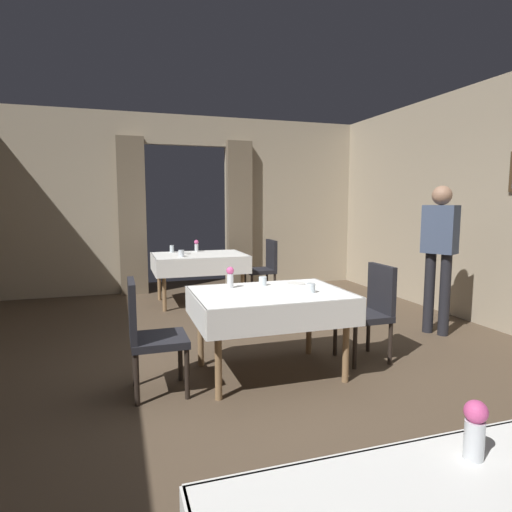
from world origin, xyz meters
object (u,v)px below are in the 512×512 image
object	(u,v)px
dining_table_mid	(270,301)
glass_mid_c	(263,281)
chair_far_right	(265,266)
dining_table_far	(199,260)
flower_vase_mid	(230,277)
person_waiter_by_doorway	(439,247)
plate_mid_d	(296,284)
glass_mid_b	(311,288)
glass_far_d	(181,253)
plate_far_b	(184,254)
chair_mid_right	(370,307)
flower_vase_far	(196,245)
flower_vase_near	(475,428)
glass_far_c	(172,249)
chair_mid_left	(148,331)

from	to	relation	value
dining_table_mid	glass_mid_c	world-z (taller)	glass_mid_c
dining_table_mid	chair_far_right	world-z (taller)	chair_far_right
dining_table_far	flower_vase_mid	distance (m)	2.71
glass_mid_c	person_waiter_by_doorway	distance (m)	2.25
flower_vase_mid	plate_mid_d	distance (m)	0.65
glass_mid_c	plate_mid_d	bearing A→B (deg)	-5.18
dining_table_mid	chair_far_right	size ratio (longest dim) A/B	1.45
chair_far_right	glass_mid_b	distance (m)	3.26
flower_vase_mid	glass_far_d	world-z (taller)	flower_vase_mid
plate_mid_d	plate_far_b	size ratio (longest dim) A/B	0.96
chair_mid_right	person_waiter_by_doorway	size ratio (longest dim) A/B	0.54
chair_mid_right	flower_vase_far	world-z (taller)	flower_vase_far
glass_mid_b	flower_vase_near	bearing A→B (deg)	-103.42
glass_far_c	flower_vase_near	bearing A→B (deg)	-88.01
plate_far_b	plate_mid_d	bearing A→B (deg)	-76.76
person_waiter_by_doorway	plate_mid_d	bearing A→B (deg)	-171.51
plate_mid_d	person_waiter_by_doorway	xyz separation A→B (m)	(1.90, 0.28, 0.27)
chair_mid_left	flower_vase_near	size ratio (longest dim) A/B	4.98
glass_mid_c	flower_vase_far	xyz separation A→B (m)	(-0.09, 3.02, 0.06)
dining_table_mid	flower_vase_far	size ratio (longest dim) A/B	7.14
plate_mid_d	glass_far_d	world-z (taller)	glass_far_d
chair_mid_left	flower_vase_mid	size ratio (longest dim) A/B	4.72
chair_mid_left	glass_far_d	distance (m)	2.92
dining_table_far	flower_vase_mid	world-z (taller)	flower_vase_mid
dining_table_far	glass_mid_c	world-z (taller)	glass_mid_c
chair_mid_right	flower_vase_near	size ratio (longest dim) A/B	4.98
flower_vase_far	glass_far_c	xyz separation A→B (m)	(-0.39, -0.00, -0.04)
chair_mid_right	flower_vase_mid	xyz separation A→B (m)	(-1.35, 0.21, 0.34)
person_waiter_by_doorway	chair_mid_right	bearing A→B (deg)	-157.86
dining_table_mid	person_waiter_by_doorway	bearing A→B (deg)	13.49
chair_mid_left	glass_mid_c	bearing A→B (deg)	19.40
flower_vase_near	flower_vase_mid	distance (m)	2.83
dining_table_mid	glass_far_c	xyz separation A→B (m)	(-0.45, 3.31, 0.15)
glass_far_c	chair_mid_left	bearing A→B (deg)	-100.04
chair_mid_left	flower_vase_near	xyz separation A→B (m)	(0.81, -2.47, 0.34)
glass_mid_b	glass_mid_c	size ratio (longest dim) A/B	0.95
chair_mid_left	person_waiter_by_doorway	xyz separation A→B (m)	(3.31, 0.64, 0.51)
dining_table_far	flower_vase_far	distance (m)	0.40
flower_vase_mid	person_waiter_by_doorway	xyz separation A→B (m)	(2.55, 0.28, 0.17)
flower_vase_mid	plate_mid_d	size ratio (longest dim) A/B	1.08
flower_vase_near	chair_mid_left	bearing A→B (deg)	108.12
plate_mid_d	person_waiter_by_doorway	bearing A→B (deg)	8.49
plate_far_b	glass_far_c	bearing A→B (deg)	119.38
plate_far_b	glass_mid_b	bearing A→B (deg)	-78.84
glass_mid_b	chair_mid_right	bearing A→B (deg)	15.36
flower_vase_near	glass_far_c	size ratio (longest dim) A/B	1.64
chair_mid_right	chair_far_right	world-z (taller)	same
glass_far_c	glass_far_d	xyz separation A→B (m)	(0.06, -0.58, -0.01)
dining_table_mid	glass_far_c	distance (m)	3.34
chair_mid_left	glass_far_c	bearing A→B (deg)	79.96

